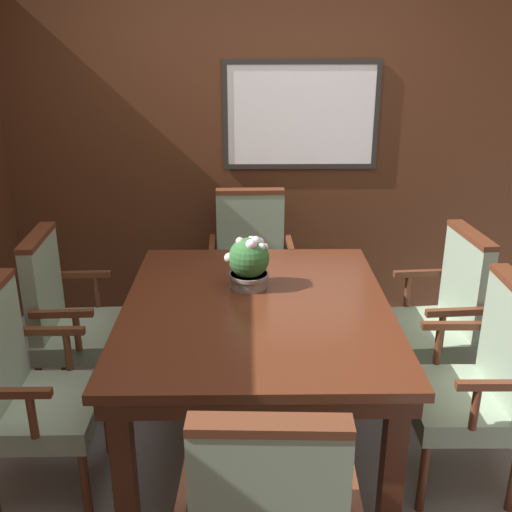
% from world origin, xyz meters
% --- Properties ---
extents(ground_plane, '(14.00, 14.00, 0.00)m').
position_xyz_m(ground_plane, '(0.00, 0.00, 0.00)').
color(ground_plane, '#93969E').
extents(wall_back, '(7.20, 0.08, 2.45)m').
position_xyz_m(wall_back, '(0.00, 1.75, 1.23)').
color(wall_back, '#4C2816').
rests_on(wall_back, ground_plane).
extents(dining_table, '(1.33, 1.59, 0.78)m').
position_xyz_m(dining_table, '(-0.05, 0.15, 0.68)').
color(dining_table, '#4C2314').
rests_on(dining_table, ground_plane).
extents(chair_right_near, '(0.48, 0.57, 1.03)m').
position_xyz_m(chair_right_near, '(0.98, -0.18, 0.55)').
color(chair_right_near, '#562B19').
rests_on(chair_right_near, ground_plane).
extents(chair_left_far, '(0.50, 0.59, 1.03)m').
position_xyz_m(chair_left_far, '(-1.11, 0.51, 0.55)').
color(chair_left_far, '#562B19').
rests_on(chair_left_far, ground_plane).
extents(chair_left_near, '(0.48, 0.57, 1.03)m').
position_xyz_m(chair_left_near, '(-1.09, -0.22, 0.55)').
color(chair_left_near, '#562B19').
rests_on(chair_left_near, ground_plane).
extents(chair_head_far, '(0.58, 0.49, 1.03)m').
position_xyz_m(chair_head_far, '(-0.07, 1.36, 0.55)').
color(chair_head_far, '#562B19').
rests_on(chair_head_far, ground_plane).
extents(chair_right_far, '(0.51, 0.60, 1.03)m').
position_xyz_m(chair_right_far, '(1.02, 0.51, 0.55)').
color(chair_right_far, '#562B19').
rests_on(chair_right_far, ground_plane).
extents(potted_plant, '(0.24, 0.22, 0.28)m').
position_xyz_m(potted_plant, '(-0.08, 0.37, 0.92)').
color(potted_plant, gray).
rests_on(potted_plant, dining_table).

